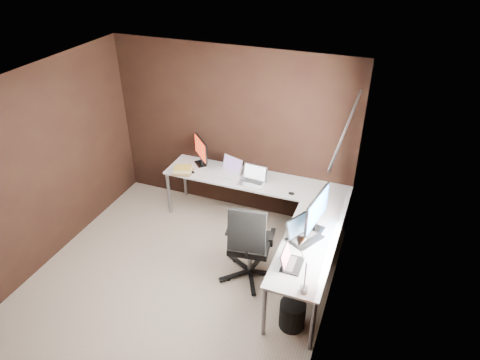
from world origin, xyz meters
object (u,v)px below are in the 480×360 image
(laptop_silver, at_px, (253,179))
(desk_lamp, at_px, (301,258))
(drawer_pedestal, at_px, (314,233))
(book_stack, at_px, (183,170))
(office_chair, at_px, (249,256))
(laptop_black_small, at_px, (290,261))
(monitor_left, at_px, (201,150))
(monitor_right, at_px, (317,211))
(wastebasket, at_px, (292,314))
(laptop_white, at_px, (230,170))
(laptop_black_big, at_px, (303,233))

(laptop_silver, bearing_deg, desk_lamp, -53.50)
(drawer_pedestal, distance_m, book_stack, 2.06)
(book_stack, height_order, office_chair, office_chair)
(book_stack, bearing_deg, laptop_black_small, -33.96)
(laptop_black_small, bearing_deg, office_chair, 55.45)
(monitor_left, xyz_separation_m, laptop_silver, (0.90, -0.21, -0.19))
(monitor_right, xyz_separation_m, wastebasket, (-0.01, -0.82, -0.85))
(desk_lamp, bearing_deg, monitor_right, 75.84)
(desk_lamp, height_order, office_chair, desk_lamp)
(laptop_white, xyz_separation_m, desk_lamp, (1.49, -1.82, 0.32))
(monitor_left, bearing_deg, office_chair, 0.07)
(monitor_right, bearing_deg, book_stack, 82.12)
(laptop_black_big, distance_m, wastebasket, 0.91)
(monitor_left, xyz_separation_m, monitor_right, (1.94, -0.99, 0.05))
(wastebasket, bearing_deg, monitor_right, 89.00)
(wastebasket, bearing_deg, monitor_left, 136.80)
(book_stack, bearing_deg, laptop_black_big, -22.62)
(drawer_pedestal, bearing_deg, wastebasket, -86.99)
(laptop_black_small, relative_size, wastebasket, 0.91)
(office_chair, bearing_deg, wastebasket, -46.79)
(laptop_white, relative_size, laptop_silver, 1.05)
(laptop_silver, relative_size, desk_lamp, 0.63)
(drawer_pedestal, bearing_deg, laptop_white, 164.03)
(laptop_black_small, distance_m, wastebasket, 0.64)
(laptop_black_big, relative_size, desk_lamp, 0.81)
(book_stack, bearing_deg, laptop_silver, 6.56)
(laptop_white, bearing_deg, desk_lamp, -33.03)
(laptop_white, bearing_deg, laptop_silver, 1.09)
(laptop_black_small, bearing_deg, monitor_right, -11.26)
(laptop_white, distance_m, laptop_black_big, 1.71)
(desk_lamp, height_order, wastebasket, desk_lamp)
(laptop_silver, relative_size, laptop_black_small, 1.24)
(book_stack, xyz_separation_m, wastebasket, (2.07, -1.48, -0.61))
(laptop_silver, height_order, book_stack, laptop_silver)
(monitor_right, bearing_deg, laptop_white, 67.75)
(monitor_right, height_order, book_stack, monitor_right)
(laptop_black_big, height_order, laptop_black_small, laptop_black_big)
(monitor_left, relative_size, wastebasket, 1.26)
(monitor_right, distance_m, laptop_black_small, 0.72)
(laptop_white, relative_size, office_chair, 0.35)
(drawer_pedestal, distance_m, monitor_right, 0.89)
(monitor_right, relative_size, laptop_black_big, 1.31)
(drawer_pedestal, relative_size, laptop_black_big, 1.25)
(laptop_white, height_order, office_chair, office_chair)
(monitor_right, height_order, laptop_white, monitor_right)
(monitor_left, height_order, book_stack, monitor_left)
(drawer_pedestal, distance_m, laptop_black_small, 1.27)
(office_chair, bearing_deg, laptop_white, 113.62)
(laptop_black_big, height_order, office_chair, office_chair)
(laptop_white, bearing_deg, monitor_right, -14.06)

